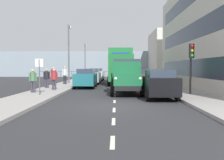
# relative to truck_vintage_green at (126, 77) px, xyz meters

# --- Properties ---
(ground_plane) EXTENTS (80.00, 80.00, 0.00)m
(ground_plane) POSITION_rel_truck_vintage_green_xyz_m (0.79, -5.95, -1.18)
(ground_plane) COLOR #2D2D30
(sidewalk_left) EXTENTS (2.71, 43.69, 0.15)m
(sidewalk_left) POSITION_rel_truck_vintage_green_xyz_m (-4.17, -5.95, -1.10)
(sidewalk_left) COLOR #9E9993
(sidewalk_left) RESTS_ON ground_plane
(sidewalk_right) EXTENTS (2.71, 43.69, 0.15)m
(sidewalk_right) POSITION_rel_truck_vintage_green_xyz_m (5.76, -5.95, -1.10)
(sidewalk_right) COLOR #9E9993
(sidewalk_right) RESTS_ON ground_plane
(road_centreline_markings) EXTENTS (0.12, 38.16, 0.01)m
(road_centreline_markings) POSITION_rel_truck_vintage_green_xyz_m (0.79, -4.51, -1.17)
(road_centreline_markings) COLOR silver
(road_centreline_markings) RESTS_ON ground_plane
(building_terrace) EXTENTS (6.10, 22.65, 9.91)m
(building_terrace) POSITION_rel_truck_vintage_green_xyz_m (-8.55, -4.66, 3.78)
(building_terrace) COLOR beige
(building_terrace) RESTS_ON ground_plane
(building_far_block) EXTENTS (6.09, 10.41, 7.92)m
(building_far_block) POSITION_rel_truck_vintage_green_xyz_m (-8.57, -25.76, 2.78)
(building_far_block) COLOR beige
(building_far_block) RESTS_ON ground_plane
(sea_horizon) EXTENTS (80.00, 0.80, 5.00)m
(sea_horizon) POSITION_rel_truck_vintage_green_xyz_m (0.79, -30.79, 1.32)
(sea_horizon) COLOR #84939E
(sea_horizon) RESTS_ON ground_plane
(seawall_railing) EXTENTS (28.08, 0.08, 1.20)m
(seawall_railing) POSITION_rel_truck_vintage_green_xyz_m (0.79, -27.19, -0.26)
(seawall_railing) COLOR #4C5156
(seawall_railing) RESTS_ON ground_plane
(truck_vintage_green) EXTENTS (2.17, 5.64, 2.43)m
(truck_vintage_green) POSITION_rel_truck_vintage_green_xyz_m (0.00, 0.00, 0.00)
(truck_vintage_green) COLOR black
(truck_vintage_green) RESTS_ON ground_plane
(lorry_cargo_green) EXTENTS (2.58, 8.20, 3.87)m
(lorry_cargo_green) POSITION_rel_truck_vintage_green_xyz_m (0.26, -9.74, 0.90)
(lorry_cargo_green) COLOR #1E7033
(lorry_cargo_green) RESTS_ON ground_plane
(car_black_kerbside_near) EXTENTS (1.82, 4.12, 1.72)m
(car_black_kerbside_near) POSITION_rel_truck_vintage_green_xyz_m (-1.86, 2.30, -0.28)
(car_black_kerbside_near) COLOR black
(car_black_kerbside_near) RESTS_ON ground_plane
(car_red_kerbside_1) EXTENTS (1.78, 4.05, 1.72)m
(car_red_kerbside_1) POSITION_rel_truck_vintage_green_xyz_m (-1.86, -3.76, -0.28)
(car_red_kerbside_1) COLOR #B21E1E
(car_red_kerbside_1) RESTS_ON ground_plane
(car_teal_oppositeside_0) EXTENTS (1.84, 4.12, 1.72)m
(car_teal_oppositeside_0) POSITION_rel_truck_vintage_green_xyz_m (3.45, -5.14, -0.28)
(car_teal_oppositeside_0) COLOR #1E6670
(car_teal_oppositeside_0) RESTS_ON ground_plane
(car_silver_oppositeside_1) EXTENTS (1.95, 4.46, 1.72)m
(car_silver_oppositeside_1) POSITION_rel_truck_vintage_green_xyz_m (3.45, -10.31, -0.28)
(car_silver_oppositeside_1) COLOR #B7BABF
(car_silver_oppositeside_1) RESTS_ON ground_plane
(car_white_oppositeside_2) EXTENTS (1.97, 4.58, 1.72)m
(car_white_oppositeside_2) POSITION_rel_truck_vintage_green_xyz_m (3.45, -16.90, -0.28)
(car_white_oppositeside_2) COLOR white
(car_white_oppositeside_2) RESTS_ON ground_plane
(pedestrian_near_railing) EXTENTS (0.53, 0.34, 1.61)m
(pedestrian_near_railing) POSITION_rel_truck_vintage_green_xyz_m (6.38, 0.48, -0.09)
(pedestrian_near_railing) COLOR #383342
(pedestrian_near_railing) RESTS_ON sidewalk_right
(pedestrian_couple_b) EXTENTS (0.53, 0.34, 1.62)m
(pedestrian_couple_b) POSITION_rel_truck_vintage_green_xyz_m (5.41, -1.44, -0.08)
(pedestrian_couple_b) COLOR #383342
(pedestrian_couple_b) RESTS_ON sidewalk_right
(pedestrian_with_bag) EXTENTS (0.53, 0.34, 1.61)m
(pedestrian_with_bag) POSITION_rel_truck_vintage_green_xyz_m (6.46, -3.09, -0.09)
(pedestrian_with_bag) COLOR #383342
(pedestrian_with_bag) RESTS_ON sidewalk_right
(pedestrian_by_lamp) EXTENTS (0.53, 0.34, 1.77)m
(pedestrian_by_lamp) POSITION_rel_truck_vintage_green_xyz_m (6.59, -5.80, 0.02)
(pedestrian_by_lamp) COLOR black
(pedestrian_by_lamp) RESTS_ON sidewalk_right
(pedestrian_in_dark_coat) EXTENTS (0.53, 0.34, 1.83)m
(pedestrian_in_dark_coat) POSITION_rel_truck_vintage_green_xyz_m (5.96, -7.90, 0.05)
(pedestrian_in_dark_coat) COLOR black
(pedestrian_in_dark_coat) RESTS_ON sidewalk_right
(traffic_light_near) EXTENTS (0.28, 0.41, 3.20)m
(traffic_light_near) POSITION_rel_truck_vintage_green_xyz_m (-4.05, 1.40, 1.29)
(traffic_light_near) COLOR black
(traffic_light_near) RESTS_ON sidewalk_left
(lamp_post_promenade) EXTENTS (0.32, 1.14, 6.33)m
(lamp_post_promenade) POSITION_rel_truck_vintage_green_xyz_m (5.86, -9.70, 2.75)
(lamp_post_promenade) COLOR #59595B
(lamp_post_promenade) RESTS_ON sidewalk_right
(lamp_post_far) EXTENTS (0.32, 1.14, 5.54)m
(lamp_post_far) POSITION_rel_truck_vintage_green_xyz_m (5.71, -22.42, 2.33)
(lamp_post_far) COLOR #59595B
(lamp_post_far) RESTS_ON sidewalk_right
(street_sign) EXTENTS (0.50, 0.07, 2.25)m
(street_sign) POSITION_rel_truck_vintage_green_xyz_m (5.46, 1.92, 0.50)
(street_sign) COLOR #4C4C4C
(street_sign) RESTS_ON sidewalk_right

